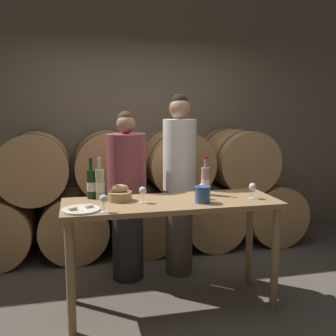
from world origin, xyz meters
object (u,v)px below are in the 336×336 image
at_px(wine_bottle_red, 91,184).
at_px(blue_crock, 203,194).
at_px(wine_glass_left, 143,191).
at_px(wine_glass_right, 253,187).
at_px(wine_glass_far_left, 104,200).
at_px(tasting_table, 171,217).
at_px(wine_glass_center, 202,188).
at_px(person_right, 179,183).
at_px(wine_bottle_rose, 205,181).
at_px(wine_bottle_white, 100,184).
at_px(cheese_plate, 81,209).
at_px(person_left, 127,196).
at_px(bread_basket, 120,194).

bearing_deg(wine_bottle_red, blue_crock, -22.49).
xyz_separation_m(wine_glass_left, wine_glass_right, (0.91, -0.06, 0.00)).
bearing_deg(wine_glass_far_left, tasting_table, 22.28).
bearing_deg(wine_glass_center, person_right, 92.24).
distance_m(wine_bottle_red, blue_crock, 0.92).
bearing_deg(person_right, wine_bottle_red, -155.12).
distance_m(wine_glass_center, wine_glass_right, 0.42).
distance_m(wine_bottle_red, wine_bottle_rose, 0.97).
distance_m(wine_bottle_red, wine_glass_right, 1.34).
height_order(wine_bottle_white, wine_glass_right, wine_bottle_white).
height_order(cheese_plate, wine_glass_right, wine_glass_right).
bearing_deg(tasting_table, wine_glass_right, -6.00).
relative_size(person_left, wine_glass_left, 12.53).
distance_m(blue_crock, wine_glass_far_left, 0.79).
distance_m(wine_bottle_red, wine_glass_far_left, 0.47).
distance_m(wine_bottle_rose, blue_crock, 0.30).
relative_size(person_left, wine_bottle_red, 4.83).
bearing_deg(wine_bottle_red, wine_glass_left, -32.57).
bearing_deg(wine_glass_far_left, wine_glass_left, 34.17).
xyz_separation_m(blue_crock, wine_glass_right, (0.45, 0.04, 0.02)).
distance_m(wine_bottle_rose, wine_glass_far_left, 0.98).
xyz_separation_m(tasting_table, person_right, (0.24, 0.64, 0.15)).
height_order(wine_bottle_red, wine_bottle_white, wine_bottle_white).
height_order(person_right, wine_glass_left, person_right).
height_order(wine_bottle_red, wine_glass_left, wine_bottle_red).
height_order(person_left, wine_glass_far_left, person_left).
distance_m(wine_glass_left, wine_glass_center, 0.50).
xyz_separation_m(wine_bottle_white, blue_crock, (0.78, -0.30, -0.05)).
xyz_separation_m(person_right, wine_glass_center, (0.02, -0.62, 0.08)).
height_order(person_right, bread_basket, person_right).
relative_size(person_left, blue_crock, 12.31).
height_order(wine_bottle_rose, wine_glass_center, wine_bottle_rose).
relative_size(person_right, bread_basket, 9.17).
relative_size(cheese_plate, wine_glass_far_left, 2.17).
relative_size(wine_bottle_red, blue_crock, 2.55).
distance_m(tasting_table, wine_glass_far_left, 0.64).
xyz_separation_m(tasting_table, cheese_plate, (-0.72, -0.15, 0.14)).
height_order(wine_bottle_rose, cheese_plate, wine_bottle_rose).
relative_size(tasting_table, wine_bottle_white, 5.05).
relative_size(blue_crock, wine_glass_left, 1.02).
bearing_deg(wine_glass_far_left, wine_glass_right, 7.29).
bearing_deg(wine_bottle_white, person_left, 58.57).
bearing_deg(cheese_plate, wine_bottle_white, 63.84).
bearing_deg(person_right, person_left, -179.98).
relative_size(tasting_table, cheese_plate, 6.20).
bearing_deg(wine_bottle_white, wine_bottle_rose, -1.48).
bearing_deg(wine_bottle_rose, wine_bottle_white, 178.52).
bearing_deg(wine_bottle_rose, person_left, 142.38).
height_order(bread_basket, cheese_plate, bread_basket).
xyz_separation_m(person_right, bread_basket, (-0.64, -0.54, 0.04)).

